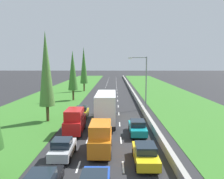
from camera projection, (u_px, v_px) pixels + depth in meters
ground_plane at (111, 91)px, 62.13m from camera, size 300.00×300.00×0.00m
grass_verge_left at (65, 91)px, 62.27m from camera, size 14.00×140.00×0.04m
grass_verge_right at (163, 91)px, 61.97m from camera, size 14.00×140.00×0.04m
median_barrier at (131, 90)px, 62.01m from camera, size 0.44×120.00×0.85m
lane_markings at (111, 91)px, 62.13m from camera, size 3.64×116.00×0.01m
silver_hatchback_left_lane at (63, 148)px, 19.02m from camera, size 1.74×3.90×1.72m
orange_van_centre_lane at (101, 138)px, 20.07m from camera, size 1.96×4.90×2.82m
yellow_sedan_right_lane at (145, 154)px, 17.94m from camera, size 1.82×4.50×1.64m
white_box_truck_centre_lane at (106, 107)px, 29.53m from camera, size 2.46×9.40×4.18m
red_van_left_lane at (75, 121)px, 25.66m from camera, size 1.96×4.90×2.82m
yellow_hatchback_left_lane at (82, 112)px, 32.81m from camera, size 1.74×3.90×1.72m
teal_sedan_right_lane at (137, 127)px, 25.24m from camera, size 1.82×4.50×1.64m
grey_hatchback_centre_lane at (108, 103)px, 39.68m from camera, size 1.74×3.90×1.72m
poplar_tree_second at (46, 69)px, 30.01m from camera, size 2.11×2.11×12.23m
poplar_tree_third at (73, 71)px, 47.05m from camera, size 2.06×2.06×10.51m
poplar_tree_fourth at (84, 66)px, 61.89m from camera, size 2.10×2.10×12.12m
street_light_mast at (144, 79)px, 38.30m from camera, size 3.20×0.28×9.00m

